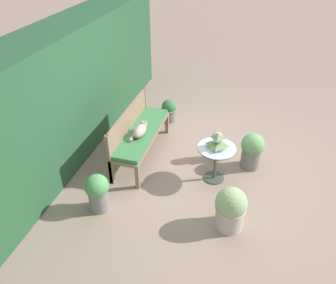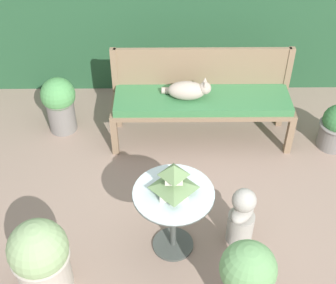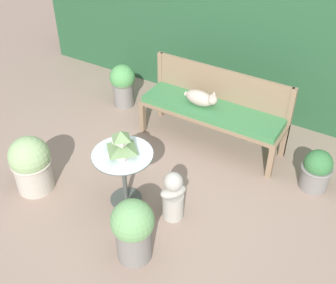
{
  "view_description": "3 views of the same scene",
  "coord_description": "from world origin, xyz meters",
  "px_view_note": "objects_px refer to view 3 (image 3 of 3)",
  "views": [
    {
      "loc": [
        -4.34,
        -0.66,
        3.42
      ],
      "look_at": [
        -0.1,
        0.54,
        0.41
      ],
      "focal_mm": 35.0,
      "sensor_mm": 36.0,
      "label": 1
    },
    {
      "loc": [
        -0.37,
        -2.54,
        3.0
      ],
      "look_at": [
        -0.34,
        0.26,
        0.59
      ],
      "focal_mm": 50.0,
      "sensor_mm": 36.0,
      "label": 2
    },
    {
      "loc": [
        1.65,
        -2.68,
        3.06
      ],
      "look_at": [
        -0.16,
        0.29,
        0.42
      ],
      "focal_mm": 45.0,
      "sensor_mm": 36.0,
      "label": 3
    }
  ],
  "objects_px": {
    "potted_plant_path_edge": "(133,229)",
    "potted_plant_table_far": "(31,164)",
    "garden_bench": "(212,112)",
    "cat": "(201,98)",
    "potted_plant_bench_right": "(317,170)",
    "garden_bust": "(173,196)",
    "patio_table": "(123,164)",
    "pagoda_birdhouse": "(122,144)",
    "potted_plant_hedge_corner": "(123,84)"
  },
  "relations": [
    {
      "from": "garden_bench",
      "to": "pagoda_birdhouse",
      "type": "relative_size",
      "value": 6.48
    },
    {
      "from": "patio_table",
      "to": "garden_bust",
      "type": "bearing_deg",
      "value": 6.47
    },
    {
      "from": "patio_table",
      "to": "potted_plant_table_far",
      "type": "distance_m",
      "value": 0.98
    },
    {
      "from": "garden_bust",
      "to": "garden_bench",
      "type": "bearing_deg",
      "value": 43.99
    },
    {
      "from": "potted_plant_bench_right",
      "to": "patio_table",
      "type": "bearing_deg",
      "value": -142.94
    },
    {
      "from": "garden_bench",
      "to": "potted_plant_path_edge",
      "type": "distance_m",
      "value": 1.83
    },
    {
      "from": "pagoda_birdhouse",
      "to": "potted_plant_bench_right",
      "type": "bearing_deg",
      "value": 37.06
    },
    {
      "from": "potted_plant_path_edge",
      "to": "potted_plant_table_far",
      "type": "xyz_separation_m",
      "value": [
        -1.38,
        0.18,
        -0.02
      ]
    },
    {
      "from": "patio_table",
      "to": "pagoda_birdhouse",
      "type": "bearing_deg",
      "value": -153.43
    },
    {
      "from": "pagoda_birdhouse",
      "to": "garden_bust",
      "type": "distance_m",
      "value": 0.69
    },
    {
      "from": "garden_bench",
      "to": "cat",
      "type": "relative_size",
      "value": 3.75
    },
    {
      "from": "potted_plant_bench_right",
      "to": "garden_bust",
      "type": "bearing_deg",
      "value": -132.95
    },
    {
      "from": "patio_table",
      "to": "potted_plant_path_edge",
      "type": "xyz_separation_m",
      "value": [
        0.47,
        -0.52,
        -0.13
      ]
    },
    {
      "from": "cat",
      "to": "potted_plant_hedge_corner",
      "type": "distance_m",
      "value": 1.29
    },
    {
      "from": "garden_bust",
      "to": "potted_plant_table_far",
      "type": "distance_m",
      "value": 1.49
    },
    {
      "from": "garden_bust",
      "to": "potted_plant_table_far",
      "type": "height_order",
      "value": "potted_plant_table_far"
    },
    {
      "from": "potted_plant_bench_right",
      "to": "potted_plant_path_edge",
      "type": "height_order",
      "value": "potted_plant_path_edge"
    },
    {
      "from": "garden_bust",
      "to": "potted_plant_bench_right",
      "type": "height_order",
      "value": "garden_bust"
    },
    {
      "from": "potted_plant_path_edge",
      "to": "potted_plant_hedge_corner",
      "type": "bearing_deg",
      "value": 128.12
    },
    {
      "from": "pagoda_birdhouse",
      "to": "potted_plant_hedge_corner",
      "type": "distance_m",
      "value": 1.86
    },
    {
      "from": "potted_plant_hedge_corner",
      "to": "potted_plant_path_edge",
      "type": "relative_size",
      "value": 0.94
    },
    {
      "from": "cat",
      "to": "potted_plant_hedge_corner",
      "type": "relative_size",
      "value": 0.77
    },
    {
      "from": "pagoda_birdhouse",
      "to": "potted_plant_bench_right",
      "type": "relative_size",
      "value": 0.58
    },
    {
      "from": "garden_bench",
      "to": "potted_plant_table_far",
      "type": "bearing_deg",
      "value": -126.26
    },
    {
      "from": "garden_bench",
      "to": "potted_plant_bench_right",
      "type": "distance_m",
      "value": 1.3
    },
    {
      "from": "garden_bench",
      "to": "potted_plant_bench_right",
      "type": "relative_size",
      "value": 3.73
    },
    {
      "from": "cat",
      "to": "pagoda_birdhouse",
      "type": "height_order",
      "value": "pagoda_birdhouse"
    },
    {
      "from": "patio_table",
      "to": "garden_bust",
      "type": "distance_m",
      "value": 0.56
    },
    {
      "from": "garden_bench",
      "to": "potted_plant_table_far",
      "type": "distance_m",
      "value": 2.04
    },
    {
      "from": "patio_table",
      "to": "potted_plant_table_far",
      "type": "xyz_separation_m",
      "value": [
        -0.91,
        -0.34,
        -0.15
      ]
    },
    {
      "from": "garden_bust",
      "to": "potted_plant_bench_right",
      "type": "bearing_deg",
      "value": -9.4
    },
    {
      "from": "cat",
      "to": "potted_plant_path_edge",
      "type": "bearing_deg",
      "value": -76.84
    },
    {
      "from": "potted_plant_bench_right",
      "to": "potted_plant_path_edge",
      "type": "bearing_deg",
      "value": -122.78
    },
    {
      "from": "garden_bench",
      "to": "potted_plant_table_far",
      "type": "height_order",
      "value": "potted_plant_table_far"
    },
    {
      "from": "garden_bench",
      "to": "potted_plant_table_far",
      "type": "relative_size",
      "value": 2.71
    },
    {
      "from": "cat",
      "to": "patio_table",
      "type": "distance_m",
      "value": 1.29
    },
    {
      "from": "garden_bench",
      "to": "patio_table",
      "type": "height_order",
      "value": "patio_table"
    },
    {
      "from": "garden_bench",
      "to": "patio_table",
      "type": "distance_m",
      "value": 1.33
    },
    {
      "from": "garden_bust",
      "to": "potted_plant_hedge_corner",
      "type": "height_order",
      "value": "potted_plant_hedge_corner"
    },
    {
      "from": "pagoda_birdhouse",
      "to": "potted_plant_table_far",
      "type": "bearing_deg",
      "value": -159.59
    },
    {
      "from": "cat",
      "to": "potted_plant_bench_right",
      "type": "height_order",
      "value": "cat"
    },
    {
      "from": "cat",
      "to": "potted_plant_bench_right",
      "type": "distance_m",
      "value": 1.46
    },
    {
      "from": "potted_plant_bench_right",
      "to": "potted_plant_path_edge",
      "type": "relative_size",
      "value": 0.73
    },
    {
      "from": "garden_bust",
      "to": "potted_plant_path_edge",
      "type": "xyz_separation_m",
      "value": [
        -0.05,
        -0.58,
        0.08
      ]
    },
    {
      "from": "garden_bust",
      "to": "potted_plant_bench_right",
      "type": "xyz_separation_m",
      "value": [
        1.04,
        1.12,
        -0.03
      ]
    },
    {
      "from": "patio_table",
      "to": "garden_bust",
      "type": "relative_size",
      "value": 1.12
    },
    {
      "from": "potted_plant_path_edge",
      "to": "potted_plant_table_far",
      "type": "distance_m",
      "value": 1.39
    },
    {
      "from": "pagoda_birdhouse",
      "to": "potted_plant_table_far",
      "type": "xyz_separation_m",
      "value": [
        -0.91,
        -0.34,
        -0.39
      ]
    },
    {
      "from": "garden_bench",
      "to": "potted_plant_path_edge",
      "type": "height_order",
      "value": "potted_plant_path_edge"
    },
    {
      "from": "pagoda_birdhouse",
      "to": "garden_bust",
      "type": "bearing_deg",
      "value": 6.47
    }
  ]
}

